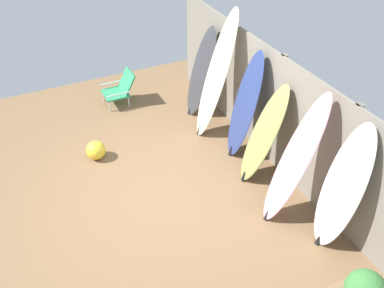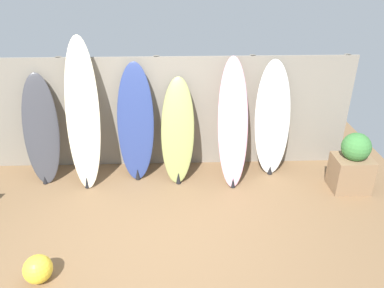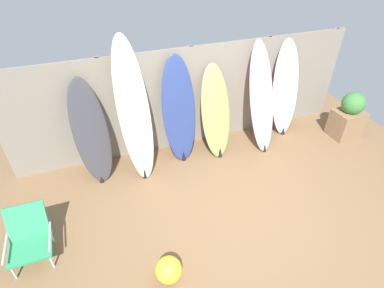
{
  "view_description": "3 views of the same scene",
  "coord_description": "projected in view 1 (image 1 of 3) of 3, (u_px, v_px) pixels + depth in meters",
  "views": [
    {
      "loc": [
        4.33,
        -1.47,
        4.34
      ],
      "look_at": [
        0.39,
        0.43,
        1.05
      ],
      "focal_mm": 40.0,
      "sensor_mm": 36.0,
      "label": 1
    },
    {
      "loc": [
        0.34,
        -3.5,
        3.16
      ],
      "look_at": [
        0.49,
        0.98,
        0.87
      ],
      "focal_mm": 35.0,
      "sensor_mm": 36.0,
      "label": 2
    },
    {
      "loc": [
        -1.62,
        -2.38,
        3.32
      ],
      "look_at": [
        -0.49,
        0.65,
        0.95
      ],
      "focal_mm": 28.0,
      "sensor_mm": 36.0,
      "label": 3
    }
  ],
  "objects": [
    {
      "name": "beach_chair",
      "position": [
        120.0,
        88.0,
        8.11
      ],
      "size": [
        0.5,
        0.58,
        0.63
      ],
      "rotation": [
        0.0,
        0.0,
        -0.02
      ],
      "color": "silver",
      "rests_on": "ground"
    },
    {
      "name": "surfboard_white_5",
      "position": [
        342.0,
        189.0,
        5.05
      ],
      "size": [
        0.56,
        0.43,
        1.78
      ],
      "color": "white",
      "rests_on": "ground"
    },
    {
      "name": "surfboard_navy_2",
      "position": [
        244.0,
        107.0,
        6.54
      ],
      "size": [
        0.58,
        0.49,
        1.77
      ],
      "color": "navy",
      "rests_on": "ground"
    },
    {
      "name": "surfboard_cream_1",
      "position": [
        216.0,
        76.0,
        6.92
      ],
      "size": [
        0.53,
        0.74,
        2.15
      ],
      "color": "beige",
      "rests_on": "ground"
    },
    {
      "name": "surfboard_pink_4",
      "position": [
        295.0,
        161.0,
        5.41
      ],
      "size": [
        0.46,
        0.76,
        1.85
      ],
      "color": "pink",
      "rests_on": "ground"
    },
    {
      "name": "ground",
      "position": [
        154.0,
        195.0,
        6.24
      ],
      "size": [
        7.68,
        7.68,
        0.0
      ],
      "primitive_type": "plane",
      "color": "brown"
    },
    {
      "name": "surfboard_charcoal_0",
      "position": [
        201.0,
        73.0,
        7.58
      ],
      "size": [
        0.59,
        0.61,
        1.62
      ],
      "color": "#38383D",
      "rests_on": "ground"
    },
    {
      "name": "fence_back",
      "position": [
        275.0,
        111.0,
        6.39
      ],
      "size": [
        6.08,
        0.11,
        1.8
      ],
      "color": "gray",
      "rests_on": "ground"
    },
    {
      "name": "beach_ball",
      "position": [
        96.0,
        150.0,
        6.83
      ],
      "size": [
        0.31,
        0.31,
        0.31
      ],
      "primitive_type": "sphere",
      "color": "yellow",
      "rests_on": "ground"
    },
    {
      "name": "surfboard_olive_3",
      "position": [
        263.0,
        135.0,
        6.13
      ],
      "size": [
        0.55,
        0.68,
        1.54
      ],
      "color": "olive",
      "rests_on": "ground"
    }
  ]
}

